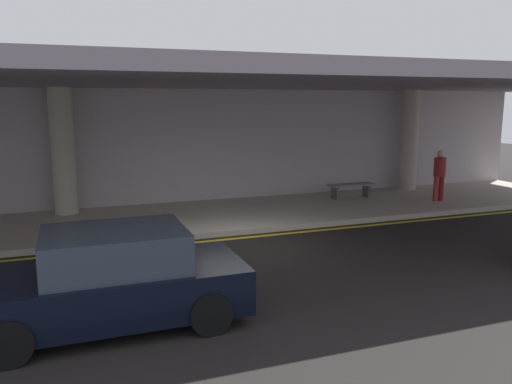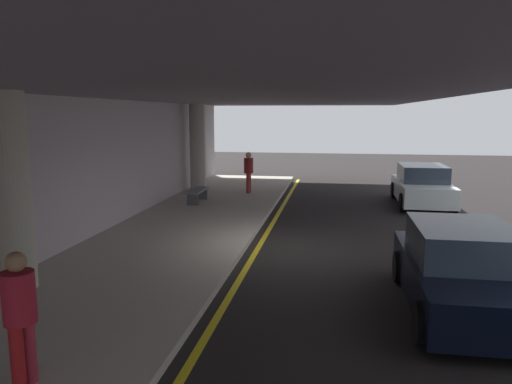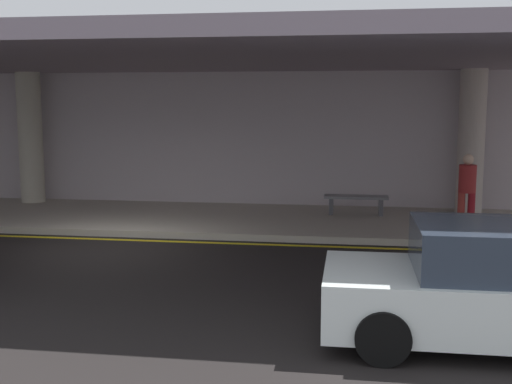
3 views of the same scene
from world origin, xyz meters
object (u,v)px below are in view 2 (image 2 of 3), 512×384
Objects in this scene: car_white at (422,186)px; traveler_with_luggage at (249,170)px; car_black at (461,271)px; support_column_left_mid at (12,192)px; person_waiting_for_ride at (20,311)px; support_column_center at (198,147)px; bench_metal at (197,193)px.

traveler_with_luggage is (0.80, 6.73, 0.40)m from car_white.
traveler_with_luggage is at bearing -156.07° from car_black.
person_waiting_for_ride is (-3.02, -2.22, -0.86)m from support_column_left_mid.
support_column_left_mid is 0.89× the size of car_white.
car_black is 12.34m from traveler_with_luggage.
support_column_center is 2.49m from traveler_with_luggage.
support_column_left_mid reaches higher than bench_metal.
support_column_left_mid is 2.28× the size of bench_metal.
bench_metal is at bearing 108.88° from traveler_with_luggage.
support_column_center is 0.89× the size of car_black.
traveler_with_luggage is 14.57m from person_waiting_for_ride.
traveler_with_luggage is 2.91m from bench_metal.
traveler_with_luggage reaches higher than car_white.
person_waiting_for_ride is (-3.64, 5.79, 0.40)m from car_black.
traveler_with_luggage is 1.05× the size of bench_metal.
car_white is at bearing -136.61° from traveler_with_luggage.
car_white is 2.44× the size of traveler_with_luggage.
bench_metal is at bearing -164.26° from support_column_center.
person_waiting_for_ride is (-14.57, 0.07, 0.00)m from traveler_with_luggage.
car_white is 2.44× the size of person_waiting_for_ride.
support_column_left_mid is at bearing 128.98° from traveler_with_luggage.
person_waiting_for_ride is (-13.76, 6.80, 0.40)m from car_white.
person_waiting_for_ride is at bearing -171.58° from support_column_center.
car_black is 2.44× the size of traveler_with_luggage.
person_waiting_for_ride is 1.05× the size of bench_metal.
support_column_left_mid is at bearing 180.00° from support_column_center.
support_column_center is 9.20m from car_white.
car_white is (-1.25, -9.02, -1.26)m from support_column_center.
traveler_with_luggage is at bearing -11.21° from support_column_left_mid.
car_white is at bearing 170.57° from car_black.
car_white is at bearing -143.16° from person_waiting_for_ride.
person_waiting_for_ride is at bearing 139.93° from traveler_with_luggage.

